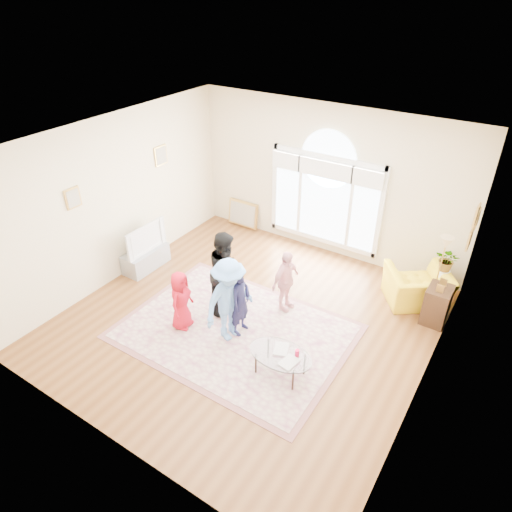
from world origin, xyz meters
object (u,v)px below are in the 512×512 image
Objects in this scene: coffee_table at (280,355)px; armchair at (417,287)px; tv_console at (146,259)px; area_rug at (235,331)px; television at (143,238)px.

coffee_table is 3.18m from armchair.
coffee_table is at bearing -15.63° from tv_console.
area_rug is at bearing -13.65° from tv_console.
coffee_table is at bearing -20.19° from area_rug.
area_rug is 1.28m from coffee_table.
television is 5.42m from armchair.
armchair is at bearing 46.82° from area_rug.
area_rug is 3.60× the size of tv_console.
tv_console is 5.42m from armchair.
television is 1.02× the size of coffee_table.
television is 0.97× the size of armchair.
armchair is (5.08, 1.85, -0.37)m from television.
armchair is (5.09, 1.85, 0.14)m from tv_console.
coffee_table is at bearing -15.66° from television.
coffee_table is 0.95× the size of armchair.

